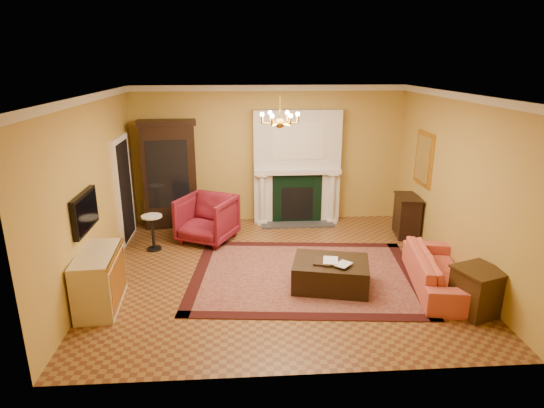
{
  "coord_description": "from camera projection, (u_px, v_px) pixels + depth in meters",
  "views": [
    {
      "loc": [
        -0.62,
        -7.15,
        3.49
      ],
      "look_at": [
        -0.1,
        0.3,
        1.13
      ],
      "focal_mm": 30.0,
      "sensor_mm": 36.0,
      "label": 1
    }
  ],
  "objects": [
    {
      "name": "wall_front",
      "position": [
        301.0,
        257.0,
        4.82
      ],
      "size": [
        6.0,
        0.02,
        3.0
      ],
      "primitive_type": "cube",
      "color": "#BB8F43",
      "rests_on": "floor"
    },
    {
      "name": "floor",
      "position": [
        279.0,
        271.0,
        7.9
      ],
      "size": [
        6.0,
        5.5,
        0.02
      ],
      "primitive_type": "cube",
      "color": "brown",
      "rests_on": "ground"
    },
    {
      "name": "console_table",
      "position": [
        407.0,
        216.0,
        9.4
      ],
      "size": [
        0.52,
        0.78,
        0.82
      ],
      "primitive_type": "cube",
      "rotation": [
        0.0,
        0.0,
        -0.14
      ],
      "color": "black",
      "rests_on": "floor"
    },
    {
      "name": "fireplace",
      "position": [
        297.0,
        170.0,
        10.02
      ],
      "size": [
        1.9,
        0.7,
        2.5
      ],
      "color": "silver",
      "rests_on": "wall_back"
    },
    {
      "name": "crown_molding",
      "position": [
        275.0,
        94.0,
        7.92
      ],
      "size": [
        6.0,
        5.5,
        0.12
      ],
      "color": "silver",
      "rests_on": "ceiling"
    },
    {
      "name": "topiary_left",
      "position": [
        268.0,
        157.0,
        9.85
      ],
      "size": [
        0.18,
        0.18,
        0.48
      ],
      "color": "tan",
      "rests_on": "fireplace"
    },
    {
      "name": "pedestal_table",
      "position": [
        153.0,
        230.0,
        8.65
      ],
      "size": [
        0.39,
        0.39,
        0.7
      ],
      "color": "black",
      "rests_on": "floor"
    },
    {
      "name": "end_table",
      "position": [
        477.0,
        292.0,
        6.5
      ],
      "size": [
        0.71,
        0.71,
        0.65
      ],
      "primitive_type": "cube",
      "rotation": [
        0.0,
        0.0,
        0.34
      ],
      "color": "#37230F",
      "rests_on": "floor"
    },
    {
      "name": "wall_left",
      "position": [
        92.0,
        191.0,
        7.25
      ],
      "size": [
        0.02,
        5.5,
        3.0
      ],
      "primitive_type": "cube",
      "color": "#BB8F43",
      "rests_on": "floor"
    },
    {
      "name": "book_a",
      "position": [
        323.0,
        252.0,
        7.08
      ],
      "size": [
        0.23,
        0.07,
        0.31
      ],
      "primitive_type": "imported",
      "rotation": [
        0.0,
        0.0,
        -0.2
      ],
      "color": "gray",
      "rests_on": "ottoman_tray"
    },
    {
      "name": "ottoman_tray",
      "position": [
        328.0,
        262.0,
        7.14
      ],
      "size": [
        0.51,
        0.45,
        0.03
      ],
      "primitive_type": "cube",
      "rotation": [
        0.0,
        0.0,
        -0.3
      ],
      "color": "black",
      "rests_on": "leather_ottoman"
    },
    {
      "name": "topiary_right",
      "position": [
        333.0,
        158.0,
        9.96
      ],
      "size": [
        0.14,
        0.14,
        0.39
      ],
      "color": "tan",
      "rests_on": "fireplace"
    },
    {
      "name": "wall_back",
      "position": [
        269.0,
        155.0,
        10.07
      ],
      "size": [
        6.0,
        0.02,
        3.0
      ],
      "primitive_type": "cube",
      "color": "#BB8F43",
      "rests_on": "floor"
    },
    {
      "name": "wingback_armchair",
      "position": [
        207.0,
        217.0,
        9.08
      ],
      "size": [
        1.3,
        1.27,
        1.02
      ],
      "primitive_type": "imported",
      "rotation": [
        0.0,
        0.0,
        -0.46
      ],
      "color": "maroon",
      "rests_on": "floor"
    },
    {
      "name": "china_cabinet",
      "position": [
        170.0,
        176.0,
        9.79
      ],
      "size": [
        1.16,
        0.65,
        2.21
      ],
      "primitive_type": "cube",
      "rotation": [
        0.0,
        0.0,
        0.14
      ],
      "color": "black",
      "rests_on": "floor"
    },
    {
      "name": "oriental_rug",
      "position": [
        304.0,
        275.0,
        7.73
      ],
      "size": [
        4.05,
        3.19,
        0.02
      ],
      "primitive_type": "cube",
      "rotation": [
        0.0,
        0.0,
        -0.09
      ],
      "color": "#4C1019",
      "rests_on": "floor"
    },
    {
      "name": "commode",
      "position": [
        99.0,
        280.0,
        6.65
      ],
      "size": [
        0.61,
        1.17,
        0.85
      ],
      "primitive_type": "cube",
      "rotation": [
        0.0,
        0.0,
        0.06
      ],
      "color": "beige",
      "rests_on": "floor"
    },
    {
      "name": "leather_ottoman",
      "position": [
        331.0,
        274.0,
        7.26
      ],
      "size": [
        1.34,
        1.1,
        0.44
      ],
      "primitive_type": "cube",
      "rotation": [
        0.0,
        0.0,
        -0.22
      ],
      "color": "black",
      "rests_on": "oriental_rug"
    },
    {
      "name": "doorway",
      "position": [
        124.0,
        190.0,
        9.0
      ],
      "size": [
        0.08,
        1.05,
        2.1
      ],
      "color": "silver",
      "rests_on": "wall_left"
    },
    {
      "name": "ceiling",
      "position": [
        280.0,
        93.0,
        6.99
      ],
      "size": [
        6.0,
        5.5,
        0.02
      ],
      "primitive_type": "cube",
      "color": "white",
      "rests_on": "wall_back"
    },
    {
      "name": "tv_panel",
      "position": [
        85.0,
        212.0,
        6.72
      ],
      "size": [
        0.09,
        0.95,
        0.58
      ],
      "color": "black",
      "rests_on": "wall_left"
    },
    {
      "name": "wall_right",
      "position": [
        458.0,
        184.0,
        7.64
      ],
      "size": [
        0.02,
        5.5,
        3.0
      ],
      "primitive_type": "cube",
      "color": "#BB8F43",
      "rests_on": "floor"
    },
    {
      "name": "chandelier",
      "position": [
        280.0,
        120.0,
        7.11
      ],
      "size": [
        0.63,
        0.55,
        0.53
      ],
      "color": "gold",
      "rests_on": "ceiling"
    },
    {
      "name": "gilt_mirror",
      "position": [
        424.0,
        159.0,
        8.92
      ],
      "size": [
        0.06,
        0.76,
        1.05
      ],
      "color": "gold",
      "rests_on": "wall_right"
    },
    {
      "name": "book_b",
      "position": [
        338.0,
        255.0,
        7.01
      ],
      "size": [
        0.16,
        0.15,
        0.27
      ],
      "primitive_type": "imported",
      "rotation": [
        0.0,
        0.0,
        -0.74
      ],
      "color": "gray",
      "rests_on": "ottoman_tray"
    },
    {
      "name": "coral_sofa",
      "position": [
        439.0,
        265.0,
        7.21
      ],
      "size": [
        0.9,
        2.06,
        0.78
      ],
      "primitive_type": "imported",
      "rotation": [
        0.0,
        0.0,
        1.4
      ],
      "color": "#B84C3A",
      "rests_on": "floor"
    }
  ]
}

